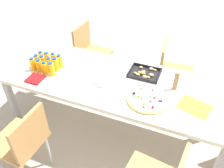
{
  "coord_description": "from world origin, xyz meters",
  "views": [
    {
      "loc": [
        0.66,
        -1.69,
        2.14
      ],
      "look_at": [
        0.01,
        -0.09,
        0.75
      ],
      "focal_mm": 37.84,
      "sensor_mm": 36.0,
      "label": 1
    }
  ],
  "objects_px": {
    "juice_bottle_3": "(52,69)",
    "juice_bottle_8": "(41,57)",
    "juice_bottle_6": "(49,64)",
    "juice_bottle_0": "(33,64)",
    "juice_bottle_2": "(45,68)",
    "party_table": "(114,85)",
    "chair_far_right": "(171,69)",
    "juice_bottle_5": "(43,62)",
    "napkin_stack": "(35,79)",
    "juice_bottle_7": "(56,64)",
    "juice_bottle_9": "(47,58)",
    "chair_near_left": "(23,140)",
    "juice_bottle_11": "(60,61)",
    "paper_folder": "(195,107)",
    "juice_bottle_4": "(37,61)",
    "juice_bottle_10": "(54,59)",
    "chair_far_left": "(90,50)",
    "cardboard_tube": "(176,81)",
    "snack_tray": "(145,73)",
    "plate_stack": "(103,81)",
    "juice_bottle_1": "(39,66)",
    "fruit_pizza": "(148,99)"
  },
  "relations": [
    {
      "from": "snack_tray",
      "to": "juice_bottle_11",
      "type": "bearing_deg",
      "value": -166.81
    },
    {
      "from": "juice_bottle_2",
      "to": "juice_bottle_6",
      "type": "bearing_deg",
      "value": 87.71
    },
    {
      "from": "cardboard_tube",
      "to": "snack_tray",
      "type": "bearing_deg",
      "value": 160.51
    },
    {
      "from": "juice_bottle_4",
      "to": "paper_folder",
      "type": "relative_size",
      "value": 0.54
    },
    {
      "from": "juice_bottle_6",
      "to": "paper_folder",
      "type": "xyz_separation_m",
      "value": [
        1.45,
        -0.02,
        -0.06
      ]
    },
    {
      "from": "napkin_stack",
      "to": "juice_bottle_3",
      "type": "bearing_deg",
      "value": 49.15
    },
    {
      "from": "paper_folder",
      "to": "party_table",
      "type": "bearing_deg",
      "value": 173.26
    },
    {
      "from": "juice_bottle_1",
      "to": "juice_bottle_7",
      "type": "distance_m",
      "value": 0.17
    },
    {
      "from": "cardboard_tube",
      "to": "party_table",
      "type": "bearing_deg",
      "value": -171.42
    },
    {
      "from": "juice_bottle_7",
      "to": "juice_bottle_9",
      "type": "xyz_separation_m",
      "value": [
        -0.16,
        0.08,
        -0.01
      ]
    },
    {
      "from": "juice_bottle_6",
      "to": "snack_tray",
      "type": "bearing_deg",
      "value": 16.44
    },
    {
      "from": "juice_bottle_3",
      "to": "juice_bottle_8",
      "type": "height_order",
      "value": "juice_bottle_3"
    },
    {
      "from": "juice_bottle_6",
      "to": "juice_bottle_9",
      "type": "relative_size",
      "value": 1.06
    },
    {
      "from": "party_table",
      "to": "juice_bottle_9",
      "type": "height_order",
      "value": "juice_bottle_9"
    },
    {
      "from": "party_table",
      "to": "juice_bottle_5",
      "type": "xyz_separation_m",
      "value": [
        -0.76,
        -0.08,
        0.13
      ]
    },
    {
      "from": "juice_bottle_11",
      "to": "plate_stack",
      "type": "distance_m",
      "value": 0.52
    },
    {
      "from": "juice_bottle_11",
      "to": "plate_stack",
      "type": "xyz_separation_m",
      "value": [
        0.51,
        -0.07,
        -0.06
      ]
    },
    {
      "from": "juice_bottle_2",
      "to": "juice_bottle_4",
      "type": "relative_size",
      "value": 0.95
    },
    {
      "from": "juice_bottle_2",
      "to": "juice_bottle_10",
      "type": "height_order",
      "value": "juice_bottle_10"
    },
    {
      "from": "juice_bottle_2",
      "to": "snack_tray",
      "type": "bearing_deg",
      "value": 20.61
    },
    {
      "from": "chair_far_left",
      "to": "juice_bottle_9",
      "type": "xyz_separation_m",
      "value": [
        -0.12,
        -0.75,
        0.29
      ]
    },
    {
      "from": "chair_far_left",
      "to": "juice_bottle_9",
      "type": "distance_m",
      "value": 0.81
    },
    {
      "from": "party_table",
      "to": "juice_bottle_11",
      "type": "bearing_deg",
      "value": -179.91
    },
    {
      "from": "juice_bottle_11",
      "to": "paper_folder",
      "type": "height_order",
      "value": "juice_bottle_11"
    },
    {
      "from": "party_table",
      "to": "juice_bottle_11",
      "type": "relative_size",
      "value": 15.68
    },
    {
      "from": "juice_bottle_4",
      "to": "juice_bottle_5",
      "type": "xyz_separation_m",
      "value": [
        0.07,
        0.0,
        0.0
      ]
    },
    {
      "from": "juice_bottle_8",
      "to": "cardboard_tube",
      "type": "bearing_deg",
      "value": 3.61
    },
    {
      "from": "snack_tray",
      "to": "juice_bottle_0",
      "type": "bearing_deg",
      "value": -162.15
    },
    {
      "from": "chair_near_left",
      "to": "juice_bottle_9",
      "type": "bearing_deg",
      "value": 19.6
    },
    {
      "from": "chair_far_right",
      "to": "juice_bottle_5",
      "type": "height_order",
      "value": "juice_bottle_5"
    },
    {
      "from": "juice_bottle_8",
      "to": "snack_tray",
      "type": "relative_size",
      "value": 0.44
    },
    {
      "from": "juice_bottle_11",
      "to": "cardboard_tube",
      "type": "distance_m",
      "value": 1.18
    },
    {
      "from": "juice_bottle_2",
      "to": "paper_folder",
      "type": "distance_m",
      "value": 1.46
    },
    {
      "from": "party_table",
      "to": "chair_far_right",
      "type": "relative_size",
      "value": 2.78
    },
    {
      "from": "juice_bottle_5",
      "to": "juice_bottle_9",
      "type": "distance_m",
      "value": 0.09
    },
    {
      "from": "chair_near_left",
      "to": "plate_stack",
      "type": "relative_size",
      "value": 4.42
    },
    {
      "from": "plate_stack",
      "to": "juice_bottle_1",
      "type": "bearing_deg",
      "value": -173.75
    },
    {
      "from": "juice_bottle_0",
      "to": "snack_tray",
      "type": "distance_m",
      "value": 1.13
    },
    {
      "from": "juice_bottle_7",
      "to": "chair_far_right",
      "type": "bearing_deg",
      "value": 36.59
    },
    {
      "from": "chair_near_left",
      "to": "juice_bottle_8",
      "type": "height_order",
      "value": "juice_bottle_8"
    },
    {
      "from": "chair_near_left",
      "to": "juice_bottle_2",
      "type": "distance_m",
      "value": 0.73
    },
    {
      "from": "juice_bottle_9",
      "to": "cardboard_tube",
      "type": "distance_m",
      "value": 1.34
    },
    {
      "from": "juice_bottle_3",
      "to": "chair_near_left",
      "type": "bearing_deg",
      "value": -82.98
    },
    {
      "from": "juice_bottle_10",
      "to": "cardboard_tube",
      "type": "height_order",
      "value": "cardboard_tube"
    },
    {
      "from": "juice_bottle_3",
      "to": "plate_stack",
      "type": "bearing_deg",
      "value": 9.06
    },
    {
      "from": "juice_bottle_10",
      "to": "napkin_stack",
      "type": "relative_size",
      "value": 0.98
    },
    {
      "from": "fruit_pizza",
      "to": "juice_bottle_4",
      "type": "bearing_deg",
      "value": 176.16
    },
    {
      "from": "juice_bottle_6",
      "to": "juice_bottle_2",
      "type": "bearing_deg",
      "value": -92.29
    },
    {
      "from": "juice_bottle_6",
      "to": "juice_bottle_0",
      "type": "bearing_deg",
      "value": -153.86
    },
    {
      "from": "juice_bottle_4",
      "to": "juice_bottle_10",
      "type": "bearing_deg",
      "value": 29.27
    }
  ]
}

